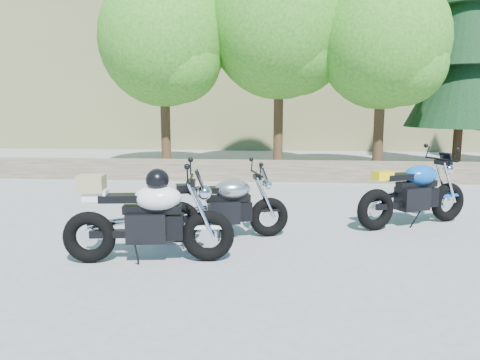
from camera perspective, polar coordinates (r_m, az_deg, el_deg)
name	(u,v)px	position (r m, az deg, el deg)	size (l,w,h in m)	color
ground	(220,243)	(6.73, -2.41, -7.69)	(90.00, 90.00, 0.00)	gray
stone_wall	(246,170)	(12.03, 0.79, 1.17)	(22.00, 0.55, 0.50)	#4F4834
hillside	(311,23)	(34.89, 8.66, 18.44)	(80.00, 30.00, 15.00)	olive
tree_decid_left	(167,43)	(13.99, -8.94, 16.12)	(3.67, 3.67, 5.62)	#382314
tree_decid_mid	(283,29)	(14.07, 5.29, 17.82)	(4.08, 4.08, 6.24)	#382314
tree_decid_right	(387,45)	(13.71, 17.50, 15.37)	(3.54, 3.54, 5.41)	#382314
conifer_near	(465,43)	(15.64, 25.72, 14.77)	(3.17, 3.17, 7.06)	#382314
silver_bike	(226,208)	(6.81, -1.73, -3.38)	(1.88, 0.78, 0.97)	black
white_bike	(148,217)	(5.93, -11.20, -4.43)	(2.14, 0.68, 1.18)	black
blue_bike	(414,194)	(8.05, 20.47, -1.59)	(1.99, 1.12, 1.08)	black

